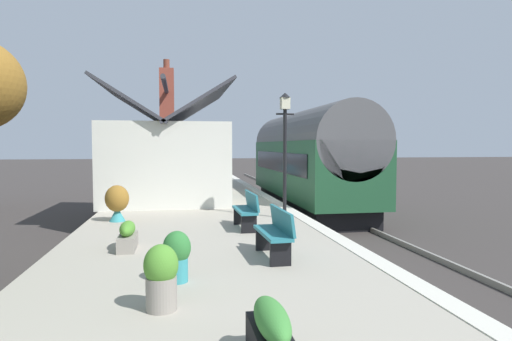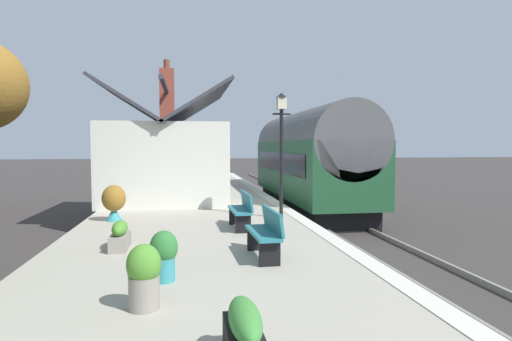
{
  "view_description": "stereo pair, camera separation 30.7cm",
  "coord_description": "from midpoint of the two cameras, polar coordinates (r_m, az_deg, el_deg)",
  "views": [
    {
      "loc": [
        -15.41,
        4.55,
        2.82
      ],
      "look_at": [
        1.86,
        1.5,
        1.81
      ],
      "focal_mm": 30.42,
      "sensor_mm": 36.0,
      "label": 1
    },
    {
      "loc": [
        -15.46,
        4.25,
        2.82
      ],
      "look_at": [
        1.86,
        1.5,
        1.81
      ],
      "focal_mm": 30.42,
      "sensor_mm": 36.0,
      "label": 2
    }
  ],
  "objects": [
    {
      "name": "train",
      "position": [
        18.8,
        7.36,
        1.43
      ],
      "size": [
        10.62,
        2.73,
        4.32
      ],
      "color": "black",
      "rests_on": "ground"
    },
    {
      "name": "bench_platform_end",
      "position": [
        25.99,
        -6.23,
        -0.11
      ],
      "size": [
        1.41,
        0.45,
        0.88
      ],
      "color": "#26727F",
      "rests_on": "platform"
    },
    {
      "name": "planter_corner_building",
      "position": [
        12.15,
        -17.5,
        -3.89
      ],
      "size": [
        0.62,
        0.62,
        0.96
      ],
      "color": "teal",
      "rests_on": "platform"
    },
    {
      "name": "planter_bench_right",
      "position": [
        6.63,
        -10.71,
        -10.73
      ],
      "size": [
        0.41,
        0.41,
        0.76
      ],
      "color": "teal",
      "rests_on": "platform"
    },
    {
      "name": "bench_mid_platform",
      "position": [
        10.53,
        -1.02,
        -5.08
      ],
      "size": [
        1.41,
        0.47,
        0.88
      ],
      "color": "#26727F",
      "rests_on": "platform"
    },
    {
      "name": "planter_bench_left",
      "position": [
        5.59,
        -12.96,
        -13.29
      ],
      "size": [
        0.42,
        0.42,
        0.81
      ],
      "color": "gray",
      "rests_on": "platform"
    },
    {
      "name": "bench_by_lamp",
      "position": [
        7.84,
        2.46,
        -8.01
      ],
      "size": [
        1.42,
        0.48,
        0.88
      ],
      "color": "#26727F",
      "rests_on": "platform"
    },
    {
      "name": "rail_near",
      "position": [
        16.8,
        12.19,
        -6.21
      ],
      "size": [
        52.0,
        0.08,
        0.14
      ],
      "primitive_type": "cube",
      "color": "gray",
      "rests_on": "ground"
    },
    {
      "name": "platform_edge_coping",
      "position": [
        15.9,
        2.75,
        -3.94
      ],
      "size": [
        32.0,
        0.36,
        0.02
      ],
      "primitive_type": "cube",
      "color": "beige",
      "rests_on": "platform"
    },
    {
      "name": "station_building",
      "position": [
        16.6,
        -11.14,
        1.53
      ],
      "size": [
        6.21,
        4.5,
        5.38
      ],
      "color": "silver",
      "rests_on": "platform"
    },
    {
      "name": "planter_edge_far",
      "position": [
        8.88,
        -16.5,
        -8.2
      ],
      "size": [
        0.86,
        0.32,
        0.55
      ],
      "color": "gray",
      "rests_on": "platform"
    },
    {
      "name": "platform",
      "position": [
        15.63,
        -7.49,
        -5.63
      ],
      "size": [
        32.0,
        6.01,
        0.81
      ],
      "primitive_type": "cube",
      "color": "#A39B8C",
      "rests_on": "ground"
    },
    {
      "name": "rail_far",
      "position": [
        16.34,
        7.45,
        -6.43
      ],
      "size": [
        52.0,
        0.08,
        0.14
      ],
      "primitive_type": "cube",
      "color": "gray",
      "rests_on": "ground"
    },
    {
      "name": "bench_near_building",
      "position": [
        23.72,
        -5.04,
        -0.42
      ],
      "size": [
        1.41,
        0.48,
        0.88
      ],
      "color": "#26727F",
      "rests_on": "platform"
    },
    {
      "name": "lamp_post_platform",
      "position": [
        11.98,
        4.1,
        5.3
      ],
      "size": [
        0.32,
        0.5,
        3.46
      ],
      "color": "black",
      "rests_on": "platform"
    },
    {
      "name": "planter_by_door",
      "position": [
        4.16,
        0.79,
        -21.15
      ],
      "size": [
        1.02,
        0.32,
        0.61
      ],
      "color": "black",
      "rests_on": "platform"
    },
    {
      "name": "ground_plane",
      "position": [
        16.3,
        6.83,
        -6.7
      ],
      "size": [
        160.0,
        160.0,
        0.0
      ],
      "primitive_type": "plane",
      "color": "#383330"
    }
  ]
}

